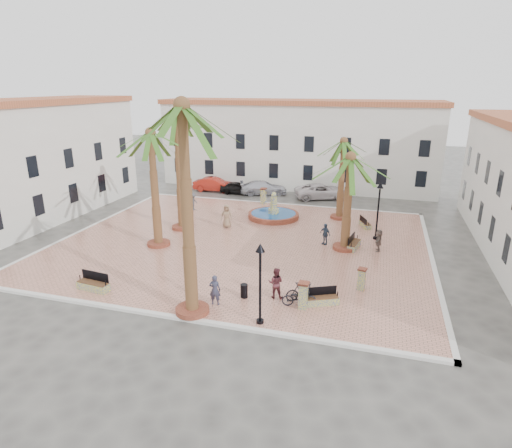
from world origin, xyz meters
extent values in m
plane|color=#56544F|center=(0.00, 0.00, 0.00)|extent=(120.00, 120.00, 0.00)
cube|color=tan|center=(0.00, 0.00, 0.07)|extent=(26.00, 22.00, 0.15)
cube|color=silver|center=(0.00, 11.00, 0.08)|extent=(26.30, 0.30, 0.16)
cube|color=silver|center=(0.00, -11.00, 0.08)|extent=(26.30, 0.30, 0.16)
cube|color=silver|center=(13.00, 0.00, 0.08)|extent=(0.30, 22.30, 0.16)
cube|color=silver|center=(-13.00, 0.00, 0.08)|extent=(0.30, 22.30, 0.16)
cube|color=white|center=(0.00, 20.00, 4.50)|extent=(30.00, 7.00, 9.00)
cube|color=#B75E3A|center=(0.00, 20.00, 9.25)|extent=(30.40, 7.40, 0.50)
cube|color=black|center=(-13.12, 16.52, 2.20)|extent=(1.00, 0.12, 1.60)
cube|color=black|center=(-9.38, 16.52, 2.20)|extent=(1.00, 0.12, 1.60)
cube|color=black|center=(-5.62, 16.52, 2.20)|extent=(1.00, 0.12, 1.60)
cube|color=black|center=(-1.88, 16.52, 2.20)|extent=(1.00, 0.12, 1.60)
cube|color=black|center=(1.88, 16.52, 2.20)|extent=(1.00, 0.12, 1.60)
cube|color=black|center=(5.62, 16.52, 2.20)|extent=(1.00, 0.12, 1.60)
cube|color=black|center=(9.38, 16.52, 2.20)|extent=(1.00, 0.12, 1.60)
cube|color=black|center=(13.12, 16.52, 2.20)|extent=(1.00, 0.12, 1.60)
cube|color=black|center=(-13.12, 16.52, 5.20)|extent=(1.00, 0.12, 1.60)
cube|color=black|center=(-9.38, 16.52, 5.20)|extent=(1.00, 0.12, 1.60)
cube|color=black|center=(-5.62, 16.52, 5.20)|extent=(1.00, 0.12, 1.60)
cube|color=black|center=(-1.88, 16.52, 5.20)|extent=(1.00, 0.12, 1.60)
cube|color=black|center=(1.88, 16.52, 5.20)|extent=(1.00, 0.12, 1.60)
cube|color=black|center=(5.62, 16.52, 5.20)|extent=(1.00, 0.12, 1.60)
cube|color=black|center=(9.38, 16.52, 5.20)|extent=(1.00, 0.12, 1.60)
cube|color=black|center=(13.12, 16.52, 5.20)|extent=(1.00, 0.12, 1.60)
cube|color=black|center=(16.54, -2.06, 2.20)|extent=(0.12, 1.00, 1.60)
cube|color=black|center=(16.54, 1.65, 2.20)|extent=(0.12, 1.00, 1.60)
cube|color=black|center=(16.54, 5.37, 2.20)|extent=(0.12, 1.00, 1.60)
cube|color=black|center=(16.54, 9.08, 2.20)|extent=(0.12, 1.00, 1.60)
cube|color=black|center=(16.54, 12.80, 2.20)|extent=(0.12, 1.00, 1.60)
cube|color=black|center=(16.54, 1.65, 5.20)|extent=(0.12, 1.00, 1.60)
cube|color=black|center=(16.54, 5.37, 5.20)|extent=(0.12, 1.00, 1.60)
cube|color=black|center=(16.54, 9.08, 5.20)|extent=(0.12, 1.00, 1.60)
cube|color=black|center=(16.54, 12.80, 5.20)|extent=(0.12, 1.00, 1.60)
cube|color=white|center=(-19.00, 0.00, 4.75)|extent=(6.00, 24.00, 9.50)
cube|color=#B75E3A|center=(-19.00, 0.00, 9.75)|extent=(6.40, 24.40, 0.50)
cube|color=black|center=(-16.02, -2.00, 2.20)|extent=(0.12, 1.00, 1.60)
cube|color=black|center=(-16.02, 2.00, 2.20)|extent=(0.12, 1.00, 1.60)
cube|color=black|center=(-16.02, 6.00, 2.20)|extent=(0.12, 1.00, 1.60)
cube|color=black|center=(-16.02, 10.00, 2.20)|extent=(0.12, 1.00, 1.60)
cube|color=black|center=(-16.02, -2.00, 5.20)|extent=(0.12, 1.00, 1.60)
cube|color=black|center=(-16.02, 2.00, 5.20)|extent=(0.12, 1.00, 1.60)
cube|color=black|center=(-16.02, 6.00, 5.20)|extent=(0.12, 1.00, 1.60)
cube|color=black|center=(-16.02, 10.00, 5.20)|extent=(0.12, 1.00, 1.60)
cylinder|color=brown|center=(0.70, 6.35, 0.36)|extent=(4.36, 4.36, 0.42)
cylinder|color=#194C8C|center=(0.70, 6.35, 0.54)|extent=(3.84, 3.84, 0.06)
cylinder|color=#8F9163|center=(0.70, 6.35, 0.57)|extent=(0.93, 0.93, 0.83)
cylinder|color=#8F9163|center=(0.70, 6.35, 1.40)|extent=(0.62, 0.62, 1.25)
sphere|color=#8F9163|center=(0.70, 6.35, 2.17)|extent=(0.46, 0.46, 0.46)
cylinder|color=brown|center=(-5.56, 1.49, 0.27)|extent=(1.65, 1.65, 0.25)
cylinder|color=brown|center=(-5.56, 1.49, 4.82)|extent=(0.54, 0.54, 8.84)
sphere|color=brown|center=(-5.56, 1.49, 9.23)|extent=(0.72, 0.72, 0.72)
cylinder|color=brown|center=(-5.57, -2.37, 0.27)|extent=(1.62, 1.62, 0.24)
cylinder|color=brown|center=(-5.57, -2.37, 4.24)|extent=(0.53, 0.53, 7.69)
sphere|color=brown|center=(-5.57, -2.37, 8.09)|extent=(0.71, 0.71, 0.71)
cylinder|color=brown|center=(0.71, -10.40, 0.28)|extent=(1.70, 1.70, 0.26)
cylinder|color=brown|center=(0.71, -10.40, 5.34)|extent=(0.55, 0.55, 9.88)
sphere|color=brown|center=(0.71, -10.40, 10.28)|extent=(0.75, 0.75, 0.75)
cylinder|color=brown|center=(7.28, 0.64, 0.27)|extent=(1.65, 1.65, 0.25)
cylinder|color=brown|center=(7.28, 0.64, 3.50)|extent=(0.54, 0.54, 6.20)
sphere|color=brown|center=(7.28, 0.64, 6.60)|extent=(0.72, 0.72, 0.72)
cylinder|color=brown|center=(6.15, 7.82, 0.26)|extent=(1.51, 1.51, 0.23)
cylinder|color=brown|center=(6.15, 7.82, 3.55)|extent=(0.49, 0.49, 6.35)
sphere|color=brown|center=(6.15, 7.82, 6.73)|extent=(0.66, 0.66, 0.66)
cube|color=#8F9163|center=(-5.64, -9.71, 0.37)|extent=(1.99, 0.81, 0.43)
cube|color=#56351E|center=(-5.64, -9.71, 0.61)|extent=(1.88, 0.74, 0.06)
cube|color=black|center=(-5.61, -9.47, 0.90)|extent=(1.82, 0.26, 0.54)
cylinder|color=black|center=(-6.55, -9.60, 0.74)|extent=(0.05, 0.05, 0.32)
cylinder|color=black|center=(-4.73, -9.81, 0.74)|extent=(0.05, 0.05, 0.32)
cube|color=#8F9163|center=(6.89, -7.72, 0.34)|extent=(1.79, 1.23, 0.38)
cube|color=#56351E|center=(6.89, -7.72, 0.56)|extent=(1.68, 1.14, 0.06)
cube|color=black|center=(6.79, -7.53, 0.82)|extent=(1.49, 0.75, 0.48)
cylinder|color=black|center=(6.15, -8.08, 0.68)|extent=(0.05, 0.05, 0.29)
cylinder|color=black|center=(7.62, -7.37, 0.68)|extent=(0.05, 0.05, 0.29)
cube|color=#8F9163|center=(7.90, 0.95, 0.35)|extent=(0.86, 1.86, 0.40)
cube|color=#56351E|center=(7.90, 0.95, 0.58)|extent=(0.79, 1.75, 0.06)
cube|color=black|center=(7.68, 0.99, 0.85)|extent=(0.35, 1.67, 0.50)
cylinder|color=black|center=(7.75, 0.12, 0.70)|extent=(0.05, 0.05, 0.30)
cylinder|color=black|center=(8.05, 1.79, 0.70)|extent=(0.05, 0.05, 0.30)
cube|color=#8F9163|center=(8.41, 5.97, 0.33)|extent=(1.07, 1.66, 0.35)
cube|color=#56351E|center=(8.41, 5.97, 0.53)|extent=(0.99, 1.56, 0.05)
cube|color=black|center=(8.23, 5.90, 0.77)|extent=(0.63, 1.41, 0.44)
cylinder|color=black|center=(8.71, 5.28, 0.64)|extent=(0.05, 0.05, 0.27)
cylinder|color=black|center=(8.12, 6.67, 0.64)|extent=(0.05, 0.05, 0.27)
cylinder|color=black|center=(4.27, -10.40, 0.23)|extent=(0.37, 0.37, 0.16)
cylinder|color=black|center=(4.27, -10.40, 2.08)|extent=(0.12, 0.12, 3.65)
cone|color=black|center=(4.27, -10.40, 4.06)|extent=(0.45, 0.45, 0.41)
sphere|color=beige|center=(4.27, -10.40, 3.90)|extent=(0.24, 0.24, 0.24)
cylinder|color=black|center=(9.30, 3.32, 0.24)|extent=(0.38, 0.38, 0.17)
cylinder|color=black|center=(9.30, 3.32, 2.18)|extent=(0.13, 0.13, 3.84)
cone|color=black|center=(9.30, 3.32, 4.26)|extent=(0.47, 0.47, 0.43)
sphere|color=beige|center=(9.30, 3.32, 4.10)|extent=(0.26, 0.26, 0.26)
cube|color=#8F9163|center=(6.00, -8.42, 0.83)|extent=(0.44, 0.44, 1.36)
cube|color=brown|center=(6.00, -8.42, 1.56)|extent=(0.54, 0.54, 0.10)
cube|color=#8F9163|center=(-1.32, 10.40, 0.87)|extent=(0.46, 0.46, 1.44)
cube|color=brown|center=(-1.32, 10.40, 1.65)|extent=(0.58, 0.58, 0.11)
cube|color=#8F9163|center=(8.74, -5.43, 0.75)|extent=(0.44, 0.44, 1.20)
cube|color=brown|center=(8.74, -5.43, 1.40)|extent=(0.55, 0.55, 0.09)
cylinder|color=black|center=(2.73, -8.15, 0.53)|extent=(0.39, 0.39, 0.77)
imported|color=#33344A|center=(1.52, -9.31, 0.98)|extent=(0.65, 0.48, 1.66)
imported|color=black|center=(5.76, -8.24, 0.62)|extent=(1.90, 1.03, 0.95)
imported|color=#58272E|center=(4.37, -7.67, 1.01)|extent=(0.87, 0.70, 1.72)
imported|color=black|center=(5.80, -7.61, 0.69)|extent=(1.83, 1.29, 1.08)
imported|color=#8C6E53|center=(-2.26, 2.77, 1.09)|extent=(1.01, 0.76, 1.88)
imported|color=#304054|center=(5.81, 1.18, 0.93)|extent=(0.97, 0.82, 1.56)
imported|color=#46474B|center=(-6.90, 6.63, 0.94)|extent=(0.69, 1.08, 1.58)
imported|color=#66564E|center=(9.52, 0.94, 0.92)|extent=(0.47, 1.44, 1.54)
imported|color=black|center=(-5.12, 14.06, 0.65)|extent=(3.79, 1.53, 1.29)
imported|color=#AA2317|center=(-7.95, 14.41, 0.75)|extent=(4.58, 1.75, 1.49)
imported|color=silver|center=(-2.48, 14.58, 0.71)|extent=(5.30, 3.57, 1.43)
imported|color=silver|center=(3.64, 14.62, 0.75)|extent=(5.93, 4.49, 1.50)
camera|label=1|loc=(9.21, -27.86, 11.15)|focal=30.00mm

